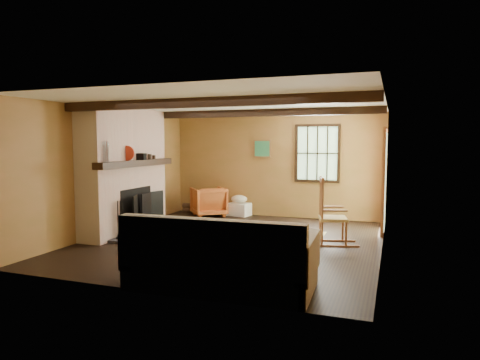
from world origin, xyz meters
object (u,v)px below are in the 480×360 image
at_px(sofa, 221,262).
at_px(laundry_basket, 239,209).
at_px(fireplace, 126,176).
at_px(rocking_chair, 330,216).
at_px(armchair, 209,202).

distance_m(sofa, laundry_basket, 5.15).
bearing_deg(laundry_basket, fireplace, -118.95).
height_order(rocking_chair, armchair, rocking_chair).
height_order(laundry_basket, armchair, armchair).
height_order(sofa, laundry_basket, sofa).
distance_m(fireplace, armchair, 2.46).
xyz_separation_m(rocking_chair, laundry_basket, (-2.46, 2.18, -0.34)).
xyz_separation_m(fireplace, sofa, (2.96, -2.36, -0.78)).
bearing_deg(laundry_basket, rocking_chair, -41.51).
distance_m(sofa, armchair, 5.09).
relative_size(rocking_chair, sofa, 0.51).
xyz_separation_m(fireplace, rocking_chair, (3.87, 0.37, -0.61)).
bearing_deg(armchair, sofa, 76.01).
relative_size(fireplace, laundry_basket, 4.80).
distance_m(rocking_chair, laundry_basket, 3.31).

